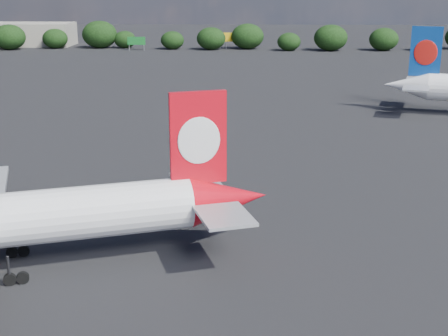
{
  "coord_description": "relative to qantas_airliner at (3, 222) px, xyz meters",
  "views": [
    {
      "loc": [
        17.32,
        -35.46,
        22.22
      ],
      "look_at": [
        16.0,
        12.0,
        8.0
      ],
      "focal_mm": 50.0,
      "sensor_mm": 36.0,
      "label": 1
    }
  ],
  "objects": [
    {
      "name": "horizon_treeline",
      "position": [
        6.71,
        170.16,
        -0.18
      ],
      "size": [
        202.54,
        17.04,
        9.35
      ],
      "color": "black",
      "rests_on": "ground"
    },
    {
      "name": "billboard_yellow",
      "position": [
        13.25,
        172.53,
        -0.32
      ],
      "size": [
        5.0,
        0.3,
        5.5
      ],
      "color": "yellow",
      "rests_on": "ground"
    },
    {
      "name": "terminal_building",
      "position": [
        -63.75,
        182.53,
        -0.19
      ],
      "size": [
        42.0,
        16.0,
        8.0
      ],
      "color": "gray",
      "rests_on": "ground"
    },
    {
      "name": "highway_sign",
      "position": [
        -16.75,
        166.53,
        -1.06
      ],
      "size": [
        6.0,
        0.3,
        4.5
      ],
      "color": "#156925",
      "rests_on": "ground"
    },
    {
      "name": "qantas_airliner",
      "position": [
        0.0,
        0.0,
        0.0
      ],
      "size": [
        41.24,
        39.58,
        13.75
      ],
      "color": "white",
      "rests_on": "ground"
    },
    {
      "name": "ground",
      "position": [
        1.25,
        50.53,
        -4.19
      ],
      "size": [
        500.0,
        500.0,
        0.0
      ],
      "primitive_type": "plane",
      "color": "black",
      "rests_on": "ground"
    }
  ]
}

